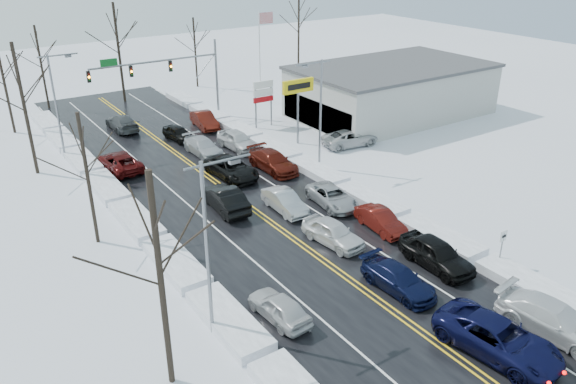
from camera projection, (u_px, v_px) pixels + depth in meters
ground at (306, 248)px, 34.88m from camera, size 160.00×160.00×0.00m
road_surface at (288, 235)px, 36.39m from camera, size 14.00×84.00×0.01m
snow_bank_left at (180, 271)px, 32.54m from camera, size 1.94×72.00×0.58m
snow_bank_right at (376, 206)px, 40.24m from camera, size 1.94×72.00×0.58m
traffic_signal_mast at (170, 70)px, 55.40m from camera, size 13.28×0.39×8.00m
tires_plus_sign at (298, 90)px, 50.15m from camera, size 3.20×0.34×6.00m
used_vehicles_sign at (263, 94)px, 55.37m from camera, size 2.20×0.22×4.65m
speed_limit_sign at (503, 242)px, 32.33m from camera, size 0.55×0.09×2.35m
flagpole at (261, 50)px, 62.67m from camera, size 1.87×1.20×10.00m
dealership_building at (391, 90)px, 59.46m from camera, size 20.40×12.40×5.30m
streetlight_ne at (319, 107)px, 44.38m from camera, size 3.20×0.25×9.00m
streetlight_sw at (210, 236)px, 25.44m from camera, size 3.20×0.25×9.00m
streetlight_nw at (57, 99)px, 46.52m from camera, size 3.20×0.25×9.00m
tree_left_b at (156, 242)px, 21.61m from camera, size 4.00×4.00×10.00m
tree_left_c at (84, 154)px, 33.10m from camera, size 3.40×3.40×8.50m
tree_left_d at (20, 84)px, 42.70m from camera, size 4.20×4.20×10.50m
tree_left_e at (0, 65)px, 52.23m from camera, size 3.80×3.80×9.50m
tree_far_b at (39, 51)px, 60.08m from camera, size 3.60×3.60×9.00m
tree_far_c at (117, 33)px, 62.03m from camera, size 4.40×4.40×11.00m
tree_far_d at (194, 39)px, 68.96m from camera, size 3.40×3.40×8.50m
tree_far_e at (299, 17)px, 76.85m from camera, size 4.20×4.20×10.50m
queued_car_2 at (495, 352)px, 26.21m from camera, size 3.50×6.24×1.65m
queued_car_3 at (397, 290)px, 30.81m from camera, size 2.13×4.78×1.36m
queued_car_4 at (333, 243)px, 35.42m from camera, size 2.31×4.66×1.53m
queued_car_5 at (285, 211)px, 39.57m from camera, size 1.66×4.36×1.42m
queued_car_6 at (232, 177)px, 45.00m from camera, size 2.77×5.54×1.51m
queued_car_7 at (204, 154)px, 49.64m from camera, size 2.09×4.94×1.42m
queued_car_8 at (179, 140)px, 53.00m from camera, size 2.08×4.17×1.36m
queued_car_11 at (551, 333)px, 27.47m from camera, size 2.96×5.80×1.61m
queued_car_12 at (435, 266)px, 32.98m from camera, size 2.11×4.99×1.69m
queued_car_13 at (380, 229)px, 37.05m from camera, size 1.80×4.25×1.37m
queued_car_14 at (332, 205)px, 40.38m from camera, size 2.71×4.97×1.32m
queued_car_15 at (273, 170)px, 46.32m from camera, size 2.31×5.41×1.56m
queued_car_16 at (238, 149)px, 50.84m from camera, size 2.21×4.98×1.66m
queued_car_17 at (205, 127)px, 56.43m from camera, size 2.21×4.90×1.56m
oncoming_car_0 at (225, 209)px, 39.77m from camera, size 2.06×5.17×1.67m
oncoming_car_1 at (121, 170)px, 46.28m from camera, size 2.65×5.43×1.49m
oncoming_car_2 at (123, 130)px, 55.76m from camera, size 2.13×5.22×1.52m
oncoming_car_3 at (279, 318)px, 28.54m from camera, size 1.85×4.07×1.35m
parked_car_0 at (350, 146)px, 51.65m from camera, size 5.58×3.12×1.47m
parked_car_1 at (361, 135)px, 54.46m from camera, size 2.48×4.80×1.33m
parked_car_2 at (304, 120)px, 58.75m from camera, size 2.06×4.60×1.53m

